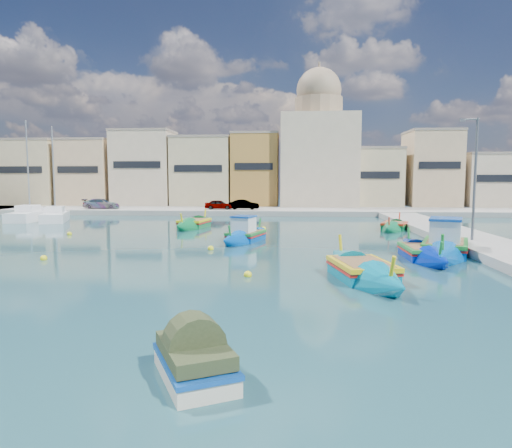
% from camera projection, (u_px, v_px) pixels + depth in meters
% --- Properties ---
extents(ground, '(160.00, 160.00, 0.00)m').
position_uv_depth(ground, '(171.00, 262.00, 23.73)').
color(ground, '#163844').
rests_on(ground, ground).
extents(north_quay, '(80.00, 8.00, 0.60)m').
position_uv_depth(north_quay, '(239.00, 211.00, 55.45)').
color(north_quay, gray).
rests_on(north_quay, ground).
extents(north_townhouses, '(83.20, 7.87, 10.19)m').
position_uv_depth(north_townhouses, '(293.00, 173.00, 61.80)').
color(north_townhouses, tan).
rests_on(north_townhouses, ground).
extents(church_block, '(10.00, 10.00, 19.10)m').
position_uv_depth(church_block, '(318.00, 148.00, 61.85)').
color(church_block, '#C6B394').
rests_on(church_block, ground).
extents(quay_street_lamp, '(1.18, 0.16, 8.00)m').
position_uv_depth(quay_street_lamp, '(474.00, 178.00, 27.99)').
color(quay_street_lamp, '#595B60').
rests_on(quay_street_lamp, ground).
extents(parked_cars, '(21.35, 2.30, 1.23)m').
position_uv_depth(parked_cars, '(170.00, 204.00, 54.46)').
color(parked_cars, '#4C1919').
rests_on(parked_cars, north_quay).
extents(luzzu_turquoise_cabin, '(5.73, 10.42, 3.31)m').
position_uv_depth(luzzu_turquoise_cabin, '(445.00, 248.00, 25.90)').
color(luzzu_turquoise_cabin, '#004CA2').
rests_on(luzzu_turquoise_cabin, ground).
extents(luzzu_blue_cabin, '(4.00, 7.86, 2.71)m').
position_uv_depth(luzzu_blue_cabin, '(246.00, 236.00, 31.61)').
color(luzzu_blue_cabin, '#0048A8').
rests_on(luzzu_blue_cabin, ground).
extents(luzzu_cyan_mid, '(4.40, 7.59, 2.21)m').
position_uv_depth(luzzu_cyan_mid, '(394.00, 227.00, 38.46)').
color(luzzu_cyan_mid, '#0A6F3E').
rests_on(luzzu_cyan_mid, ground).
extents(luzzu_green, '(3.30, 8.18, 2.51)m').
position_uv_depth(luzzu_green, '(194.00, 224.00, 40.08)').
color(luzzu_green, '#0A6E36').
rests_on(luzzu_green, ground).
extents(luzzu_blue_south, '(1.99, 8.29, 2.39)m').
position_uv_depth(luzzu_blue_south, '(422.00, 254.00, 24.78)').
color(luzzu_blue_south, '#0021A5').
rests_on(luzzu_blue_south, ground).
extents(luzzu_cyan_south, '(3.81, 8.79, 2.65)m').
position_uv_depth(luzzu_cyan_south, '(362.00, 272.00, 19.79)').
color(luzzu_cyan_south, '#007B9C').
rests_on(luzzu_cyan_south, ground).
extents(tender_near, '(2.37, 2.89, 1.25)m').
position_uv_depth(tender_near, '(195.00, 362.00, 9.92)').
color(tender_near, beige).
rests_on(tender_near, ground).
extents(yacht_north, '(4.60, 7.86, 10.13)m').
position_uv_depth(yacht_north, '(57.00, 216.00, 46.81)').
color(yacht_north, white).
rests_on(yacht_north, ground).
extents(yacht_midnorth, '(2.73, 7.75, 10.83)m').
position_uv_depth(yacht_midnorth, '(36.00, 216.00, 47.32)').
color(yacht_midnorth, white).
rests_on(yacht_midnorth, ground).
extents(mooring_buoys, '(25.24, 18.74, 0.36)m').
position_uv_depth(mooring_buoys, '(209.00, 246.00, 28.69)').
color(mooring_buoys, '#FEF51A').
rests_on(mooring_buoys, ground).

